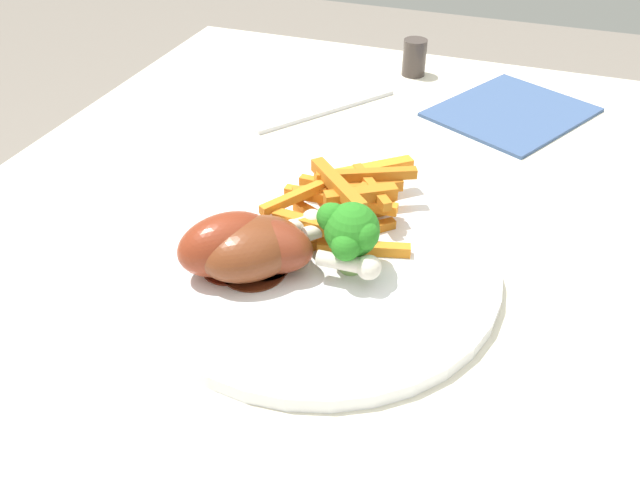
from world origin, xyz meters
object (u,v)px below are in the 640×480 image
(dinner_plate, at_px, (320,266))
(chicken_drumstick_far, at_px, (271,246))
(dining_table, at_px, (311,346))
(fork, at_px, (327,110))
(broccoli_floret_front, at_px, (351,231))
(chicken_drumstick_extra, at_px, (232,243))
(pepper_shaker, at_px, (414,57))
(carrot_fries_pile, at_px, (345,202))
(chicken_drumstick_near, at_px, (257,247))

(dinner_plate, xyz_separation_m, chicken_drumstick_far, (-0.02, 0.03, 0.03))
(dining_table, distance_m, fork, 0.28)
(dinner_plate, height_order, broccoli_floret_front, broccoli_floret_front)
(chicken_drumstick_extra, xyz_separation_m, pepper_shaker, (0.46, -0.04, -0.01))
(broccoli_floret_front, height_order, pepper_shaker, broccoli_floret_front)
(dinner_plate, xyz_separation_m, fork, (0.28, 0.09, -0.00))
(carrot_fries_pile, distance_m, chicken_drumstick_near, 0.09)
(chicken_drumstick_far, bearing_deg, carrot_fries_pile, -23.69)
(broccoli_floret_front, xyz_separation_m, chicken_drumstick_extra, (-0.03, 0.09, -0.01))
(dinner_plate, bearing_deg, broccoli_floret_front, -99.09)
(chicken_drumstick_near, relative_size, pepper_shaker, 2.68)
(chicken_drumstick_near, height_order, chicken_drumstick_far, chicken_drumstick_near)
(broccoli_floret_front, xyz_separation_m, fork, (0.28, 0.12, -0.05))
(carrot_fries_pile, xyz_separation_m, chicken_drumstick_extra, (-0.09, 0.06, 0.00))
(dinner_plate, distance_m, chicken_drumstick_near, 0.06)
(chicken_drumstick_far, xyz_separation_m, chicken_drumstick_extra, (-0.01, 0.03, 0.00))
(carrot_fries_pile, bearing_deg, dinner_plate, 177.80)
(dinner_plate, relative_size, chicken_drumstick_extra, 2.63)
(dinner_plate, distance_m, broccoli_floret_front, 0.05)
(dinner_plate, height_order, fork, dinner_plate)
(dining_table, distance_m, broccoli_floret_front, 0.20)
(broccoli_floret_front, bearing_deg, pepper_shaker, 6.78)
(chicken_drumstick_near, distance_m, fork, 0.31)
(dining_table, bearing_deg, chicken_drumstick_far, 173.41)
(dinner_plate, distance_m, chicken_drumstick_far, 0.05)
(dining_table, distance_m, dinner_plate, 0.15)
(dinner_plate, bearing_deg, pepper_shaker, 3.37)
(chicken_drumstick_near, distance_m, chicken_drumstick_far, 0.01)
(carrot_fries_pile, height_order, fork, carrot_fries_pile)
(broccoli_floret_front, xyz_separation_m, chicken_drumstick_far, (-0.02, 0.06, -0.02))
(fork, bearing_deg, chicken_drumstick_extra, 41.55)
(carrot_fries_pile, height_order, chicken_drumstick_far, same)
(carrot_fries_pile, distance_m, chicken_drumstick_extra, 0.11)
(dining_table, bearing_deg, pepper_shaker, 0.01)
(dining_table, relative_size, dinner_plate, 3.20)
(broccoli_floret_front, distance_m, chicken_drumstick_near, 0.07)
(dining_table, distance_m, chicken_drumstick_near, 0.18)
(dinner_plate, xyz_separation_m, broccoli_floret_front, (-0.00, -0.03, 0.04))
(chicken_drumstick_far, relative_size, fork, 0.70)
(fork, bearing_deg, pepper_shaker, -169.77)
(chicken_drumstick_far, bearing_deg, chicken_drumstick_extra, 108.64)
(dining_table, distance_m, chicken_drumstick_extra, 0.19)
(carrot_fries_pile, relative_size, chicken_drumstick_extra, 1.29)
(dinner_plate, distance_m, pepper_shaker, 0.43)
(dining_table, xyz_separation_m, pepper_shaker, (0.38, 0.00, 0.16))
(dining_table, bearing_deg, chicken_drumstick_near, 166.96)
(pepper_shaker, bearing_deg, chicken_drumstick_far, 179.04)
(fork, relative_size, pepper_shaker, 4.12)
(chicken_drumstick_extra, bearing_deg, pepper_shaker, -4.50)
(dining_table, xyz_separation_m, chicken_drumstick_near, (-0.07, 0.02, 0.17))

